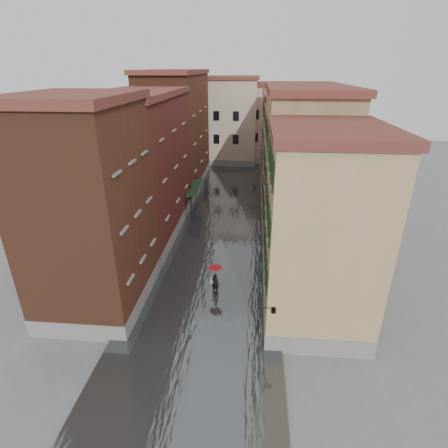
% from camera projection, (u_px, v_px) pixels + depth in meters
% --- Properties ---
extents(ground, '(120.00, 120.00, 0.00)m').
position_uv_depth(ground, '(208.00, 288.00, 25.55)').
color(ground, slate).
rests_on(ground, ground).
extents(floodwater, '(10.00, 60.00, 0.20)m').
position_uv_depth(floodwater, '(224.00, 217.00, 37.31)').
color(floodwater, '#404547').
rests_on(floodwater, ground).
extents(building_left_near, '(6.00, 8.00, 13.00)m').
position_uv_depth(building_left_near, '(90.00, 213.00, 21.63)').
color(building_left_near, brown).
rests_on(building_left_near, ground).
extents(building_left_mid, '(6.00, 14.00, 12.50)m').
position_uv_depth(building_left_mid, '(143.00, 170.00, 31.72)').
color(building_left_mid, '#59201C').
rests_on(building_left_mid, ground).
extents(building_left_far, '(6.00, 16.00, 14.00)m').
position_uv_depth(building_left_far, '(178.00, 133.00, 45.03)').
color(building_left_far, brown).
rests_on(building_left_far, ground).
extents(building_right_near, '(6.00, 8.00, 11.50)m').
position_uv_depth(building_right_near, '(318.00, 232.00, 20.80)').
color(building_right_near, '#9E8A51').
rests_on(building_right_near, ground).
extents(building_right_mid, '(6.00, 14.00, 13.00)m').
position_uv_depth(building_right_mid, '(300.00, 171.00, 30.48)').
color(building_right_mid, tan).
rests_on(building_right_mid, ground).
extents(building_right_far, '(6.00, 16.00, 11.50)m').
position_uv_depth(building_right_far, '(286.00, 145.00, 44.41)').
color(building_right_far, '#9E8A51').
rests_on(building_right_far, ground).
extents(building_end_cream, '(12.00, 9.00, 13.00)m').
position_uv_depth(building_end_cream, '(219.00, 122.00, 57.63)').
color(building_end_cream, '#C2B39A').
rests_on(building_end_cream, ground).
extents(building_end_pink, '(10.00, 9.00, 12.00)m').
position_uv_depth(building_end_pink, '(273.00, 124.00, 58.92)').
color(building_end_pink, tan).
rests_on(building_end_pink, ground).
extents(awning_near, '(1.09, 2.76, 2.80)m').
position_uv_depth(awning_near, '(192.00, 193.00, 37.24)').
color(awning_near, black).
rests_on(awning_near, ground).
extents(awning_far, '(1.09, 3.22, 2.80)m').
position_uv_depth(awning_far, '(197.00, 184.00, 40.22)').
color(awning_far, black).
rests_on(awning_far, ground).
extents(wall_lantern, '(0.71, 0.22, 0.35)m').
position_uv_depth(wall_lantern, '(273.00, 310.00, 18.51)').
color(wall_lantern, black).
rests_on(wall_lantern, ground).
extents(window_planters, '(0.59, 5.64, 0.84)m').
position_uv_depth(window_planters, '(268.00, 262.00, 22.07)').
color(window_planters, brown).
rests_on(window_planters, ground).
extents(pedestrian_main, '(0.97, 0.97, 2.06)m').
position_uv_depth(pedestrian_main, '(215.00, 277.00, 24.50)').
color(pedestrian_main, black).
rests_on(pedestrian_main, ground).
extents(pedestrian_far, '(0.80, 0.66, 1.53)m').
position_uv_depth(pedestrian_far, '(206.00, 184.00, 45.72)').
color(pedestrian_far, black).
rests_on(pedestrian_far, ground).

